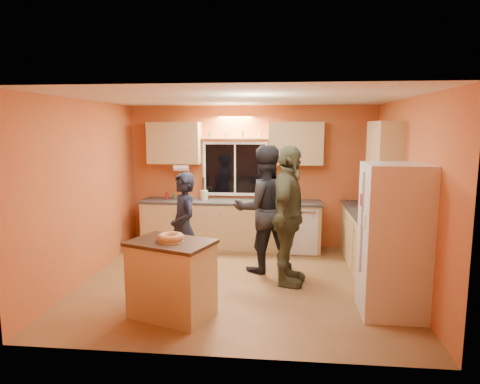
# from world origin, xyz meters

# --- Properties ---
(ground) EXTENTS (4.50, 4.50, 0.00)m
(ground) POSITION_xyz_m (0.00, 0.00, 0.00)
(ground) COLOR brown
(ground) RESTS_ON ground
(room_shell) EXTENTS (4.54, 4.04, 2.61)m
(room_shell) POSITION_xyz_m (0.12, 0.41, 1.62)
(room_shell) COLOR #B7682F
(room_shell) RESTS_ON ground
(back_counter) EXTENTS (4.23, 0.62, 0.90)m
(back_counter) POSITION_xyz_m (0.01, 1.70, 0.45)
(back_counter) COLOR tan
(back_counter) RESTS_ON ground
(right_counter) EXTENTS (0.62, 1.84, 0.90)m
(right_counter) POSITION_xyz_m (1.95, 0.50, 0.45)
(right_counter) COLOR tan
(right_counter) RESTS_ON ground
(refrigerator) EXTENTS (0.72, 0.70, 1.80)m
(refrigerator) POSITION_xyz_m (1.89, -0.80, 0.90)
(refrigerator) COLOR silver
(refrigerator) RESTS_ON ground
(island) EXTENTS (1.10, 0.92, 0.91)m
(island) POSITION_xyz_m (-0.69, -1.14, 0.46)
(island) COLOR tan
(island) RESTS_ON ground
(bundt_pastry) EXTENTS (0.31, 0.31, 0.09)m
(bundt_pastry) POSITION_xyz_m (-0.69, -1.14, 0.95)
(bundt_pastry) COLOR tan
(bundt_pastry) RESTS_ON island
(person_left) EXTENTS (0.63, 0.69, 1.59)m
(person_left) POSITION_xyz_m (-0.80, -0.05, 0.79)
(person_left) COLOR black
(person_left) RESTS_ON ground
(person_center) EXTENTS (1.13, 1.01, 1.94)m
(person_center) POSITION_xyz_m (0.30, 0.59, 0.97)
(person_center) COLOR black
(person_center) RESTS_ON ground
(person_right) EXTENTS (0.68, 1.22, 1.97)m
(person_right) POSITION_xyz_m (0.67, 0.04, 0.98)
(person_right) COLOR #3B3E27
(person_right) RESTS_ON ground
(mixing_bowl) EXTENTS (0.37, 0.37, 0.09)m
(mixing_bowl) POSITION_xyz_m (0.27, 1.66, 0.94)
(mixing_bowl) COLOR black
(mixing_bowl) RESTS_ON back_counter
(utensil_crock) EXTENTS (0.14, 0.14, 0.17)m
(utensil_crock) POSITION_xyz_m (-0.84, 1.74, 0.99)
(utensil_crock) COLOR beige
(utensil_crock) RESTS_ON back_counter
(potted_plant) EXTENTS (0.33, 0.31, 0.30)m
(potted_plant) POSITION_xyz_m (1.99, -0.28, 1.05)
(potted_plant) COLOR gray
(potted_plant) RESTS_ON right_counter
(red_box) EXTENTS (0.19, 0.16, 0.07)m
(red_box) POSITION_xyz_m (1.95, 1.14, 0.94)
(red_box) COLOR #AB1A26
(red_box) RESTS_ON right_counter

